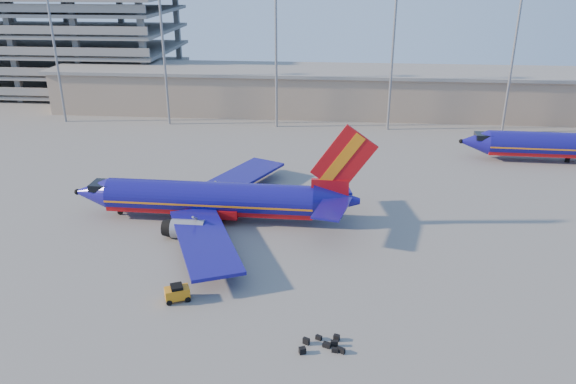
{
  "coord_description": "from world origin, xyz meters",
  "views": [
    {
      "loc": [
        6.05,
        -52.64,
        27.77
      ],
      "look_at": [
        0.8,
        5.09,
        4.0
      ],
      "focal_mm": 35.0,
      "sensor_mm": 36.0,
      "label": 1
    }
  ],
  "objects": [
    {
      "name": "parking_garage",
      "position": [
        -62.0,
        74.05,
        11.73
      ],
      "size": [
        62.0,
        32.0,
        21.4
      ],
      "color": "slate",
      "rests_on": "ground"
    },
    {
      "name": "luggage_pile",
      "position": [
        5.61,
        -16.7,
        0.23
      ],
      "size": [
        3.61,
        2.35,
        0.53
      ],
      "color": "black",
      "rests_on": "ground"
    },
    {
      "name": "light_mast_row",
      "position": [
        5.0,
        46.0,
        17.55
      ],
      "size": [
        101.6,
        1.6,
        28.65
      ],
      "color": "gray",
      "rests_on": "ground"
    },
    {
      "name": "baggage_tug",
      "position": [
        -7.53,
        -11.33,
        0.8
      ],
      "size": [
        2.48,
        2.06,
        1.54
      ],
      "rotation": [
        0.0,
        0.0,
        0.42
      ],
      "color": "orange",
      "rests_on": "ground"
    },
    {
      "name": "ground",
      "position": [
        0.0,
        0.0,
        0.0
      ],
      "size": [
        220.0,
        220.0,
        0.0
      ],
      "primitive_type": "plane",
      "color": "slate",
      "rests_on": "ground"
    },
    {
      "name": "aircraft_main",
      "position": [
        -7.46,
        5.74,
        2.53
      ],
      "size": [
        35.03,
        33.72,
        11.87
      ],
      "rotation": [
        0.0,
        0.0,
        -0.02
      ],
      "color": "navy",
      "rests_on": "ground"
    },
    {
      "name": "terminal_building",
      "position": [
        10.0,
        58.0,
        4.32
      ],
      "size": [
        122.0,
        16.0,
        8.5
      ],
      "color": "gray",
      "rests_on": "ground"
    }
  ]
}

